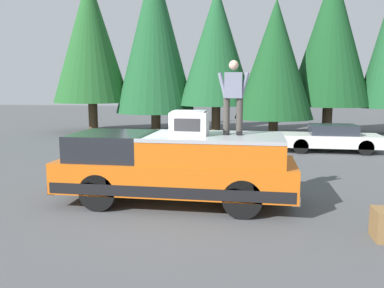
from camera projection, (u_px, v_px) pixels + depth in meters
The scene contains 10 objects.
ground_plane at pixel (151, 200), 9.54m from camera, with size 90.00×90.00×0.00m, color #4C4F51.
pickup_truck at pixel (176, 167), 9.24m from camera, with size 2.01×5.54×1.65m.
compressor_unit at pixel (189, 123), 8.94m from camera, with size 0.65×0.84×0.56m.
person_on_truck_bed at pixel (233, 95), 8.92m from camera, with size 0.29×0.72×1.69m.
parked_car_white at pixel (330, 138), 16.59m from camera, with size 1.64×4.10×1.16m.
conifer_left at pixel (331, 38), 21.94m from camera, with size 4.62×4.62×9.32m.
conifer_center_left at pixel (275, 60), 21.06m from camera, with size 4.25×4.25×7.39m.
conifer_center_right at pixel (217, 47), 22.18m from camera, with size 4.29×4.29×8.33m.
conifer_right at pixel (155, 36), 22.97m from camera, with size 4.71×4.71×10.17m.
conifer_far_right at pixel (90, 39), 23.34m from camera, with size 4.57×4.57×9.32m.
Camera 1 is at (-8.96, -2.48, 2.75)m, focal length 36.57 mm.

